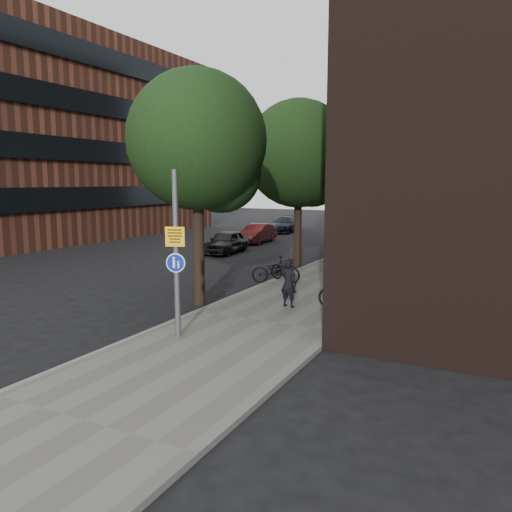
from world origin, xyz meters
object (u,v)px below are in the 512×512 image
Objects in this scene: signpost at (176,254)px; parked_car_near at (226,242)px; pedestrian at (288,283)px; parked_bike_facade_near at (345,295)px.

signpost is 15.93m from parked_car_near.
signpost is at bearing 80.70° from pedestrian.
parked_car_near is (-8.19, 10.18, -0.23)m from pedestrian.
signpost is 2.76× the size of pedestrian.
signpost is 4.49m from pedestrian.
parked_car_near is at bearing 95.84° from signpost.
pedestrian is 0.84× the size of parked_bike_facade_near.
parked_bike_facade_near is at bearing 36.39° from signpost.
parked_bike_facade_near is 13.90m from parked_car_near.
parked_bike_facade_near is at bearing -49.57° from parked_car_near.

